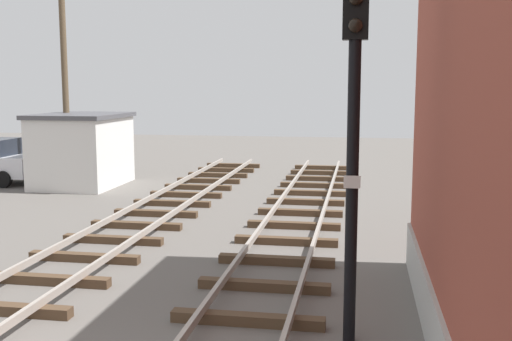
{
  "coord_description": "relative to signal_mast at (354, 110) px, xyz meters",
  "views": [
    {
      "loc": [
        2.77,
        -5.9,
        3.82
      ],
      "look_at": [
        0.4,
        7.87,
        1.88
      ],
      "focal_mm": 43.3,
      "sensor_mm": 36.0,
      "label": 1
    }
  ],
  "objects": [
    {
      "name": "signal_mast",
      "position": [
        0.0,
        0.0,
        0.0
      ],
      "size": [
        0.36,
        0.4,
        5.55
      ],
      "color": "black",
      "rests_on": "ground"
    },
    {
      "name": "control_hut",
      "position": [
        -10.39,
        12.98,
        -2.09
      ],
      "size": [
        3.0,
        3.8,
        2.76
      ],
      "color": "silver",
      "rests_on": "ground"
    },
    {
      "name": "utility_pole_far",
      "position": [
        -11.26,
        13.58,
        1.39
      ],
      "size": [
        1.8,
        0.24,
        9.34
      ],
      "color": "brown",
      "rests_on": "ground"
    }
  ]
}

